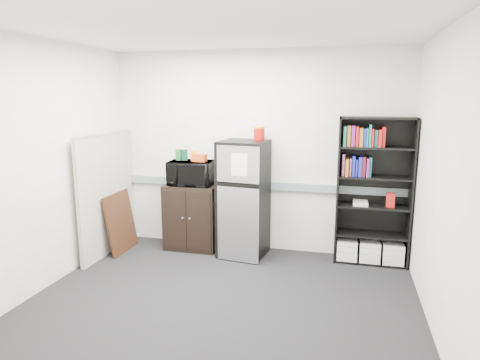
{
  "coord_description": "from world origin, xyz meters",
  "views": [
    {
      "loc": [
        1.18,
        -3.88,
        2.1
      ],
      "look_at": [
        -0.02,
        0.9,
        1.13
      ],
      "focal_mm": 32.0,
      "sensor_mm": 36.0,
      "label": 1
    }
  ],
  "objects_px": {
    "cubicle_partition": "(107,194)",
    "refrigerator": "(243,199)",
    "cabinet": "(192,216)",
    "microwave": "(191,173)",
    "bookshelf": "(373,193)"
  },
  "relations": [
    {
      "from": "cabinet",
      "to": "microwave",
      "type": "distance_m",
      "value": 0.62
    },
    {
      "from": "bookshelf",
      "to": "microwave",
      "type": "height_order",
      "value": "bookshelf"
    },
    {
      "from": "microwave",
      "to": "refrigerator",
      "type": "distance_m",
      "value": 0.81
    },
    {
      "from": "bookshelf",
      "to": "cubicle_partition",
      "type": "xyz_separation_m",
      "value": [
        -3.43,
        -0.49,
        -0.1
      ]
    },
    {
      "from": "cubicle_partition",
      "to": "microwave",
      "type": "relative_size",
      "value": 2.75
    },
    {
      "from": "microwave",
      "to": "cubicle_partition",
      "type": "bearing_deg",
      "value": -162.11
    },
    {
      "from": "cabinet",
      "to": "bookshelf",
      "type": "bearing_deg",
      "value": 1.55
    },
    {
      "from": "cubicle_partition",
      "to": "refrigerator",
      "type": "relative_size",
      "value": 1.06
    },
    {
      "from": "cubicle_partition",
      "to": "cabinet",
      "type": "bearing_deg",
      "value": 21.92
    },
    {
      "from": "bookshelf",
      "to": "cabinet",
      "type": "distance_m",
      "value": 2.43
    },
    {
      "from": "cabinet",
      "to": "refrigerator",
      "type": "distance_m",
      "value": 0.81
    },
    {
      "from": "refrigerator",
      "to": "microwave",
      "type": "bearing_deg",
      "value": -177.67
    },
    {
      "from": "bookshelf",
      "to": "cabinet",
      "type": "bearing_deg",
      "value": -178.45
    },
    {
      "from": "bookshelf",
      "to": "cubicle_partition",
      "type": "bearing_deg",
      "value": -171.94
    },
    {
      "from": "bookshelf",
      "to": "refrigerator",
      "type": "distance_m",
      "value": 1.65
    }
  ]
}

